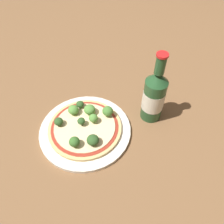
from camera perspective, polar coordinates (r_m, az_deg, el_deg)
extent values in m
plane|color=brown|center=(0.69, -7.30, -3.35)|extent=(3.00, 3.00, 0.00)
cylinder|color=silver|center=(0.67, -7.10, -4.76)|extent=(0.27, 0.27, 0.01)
cylinder|color=tan|center=(0.66, -7.17, -4.16)|extent=(0.22, 0.22, 0.01)
cylinder|color=maroon|center=(0.66, -7.22, -3.86)|extent=(0.20, 0.20, 0.00)
cylinder|color=beige|center=(0.65, -7.23, -3.79)|extent=(0.18, 0.18, 0.00)
cylinder|color=#6B8E51|center=(0.61, -4.95, -7.90)|extent=(0.01, 0.01, 0.01)
ellipsoid|color=#2D5123|center=(0.60, -5.03, -7.30)|extent=(0.03, 0.03, 0.03)
cylinder|color=#6B8E51|center=(0.62, -9.63, -8.31)|extent=(0.01, 0.01, 0.01)
ellipsoid|color=#386628|center=(0.60, -9.79, -7.68)|extent=(0.03, 0.03, 0.03)
cylinder|color=#6B8E51|center=(0.66, -4.81, -2.23)|extent=(0.01, 0.01, 0.01)
ellipsoid|color=#568E3D|center=(0.65, -4.88, -1.58)|extent=(0.03, 0.03, 0.03)
cylinder|color=#6B8E51|center=(0.68, -5.79, -0.02)|extent=(0.01, 0.01, 0.01)
ellipsoid|color=#568E3D|center=(0.67, -5.87, 0.66)|extent=(0.04, 0.04, 0.03)
cylinder|color=#6B8E51|center=(0.69, -9.93, -0.05)|extent=(0.01, 0.01, 0.01)
ellipsoid|color=#568E3D|center=(0.68, -10.05, 0.58)|extent=(0.03, 0.03, 0.03)
cylinder|color=#6B8E51|center=(0.65, -7.94, -2.96)|extent=(0.01, 0.01, 0.01)
ellipsoid|color=#2D5123|center=(0.64, -8.05, -2.36)|extent=(0.02, 0.02, 0.02)
cylinder|color=#6B8E51|center=(0.67, -1.12, -0.51)|extent=(0.01, 0.01, 0.01)
ellipsoid|color=#477A33|center=(0.66, -1.13, 0.21)|extent=(0.03, 0.03, 0.03)
cylinder|color=#6B8E51|center=(0.70, -8.15, 1.57)|extent=(0.01, 0.01, 0.01)
ellipsoid|color=#2D5123|center=(0.69, -8.23, 2.07)|extent=(0.02, 0.02, 0.02)
cylinder|color=#6B8E51|center=(0.67, -13.67, -2.64)|extent=(0.01, 0.01, 0.01)
ellipsoid|color=#2D5123|center=(0.66, -13.83, -2.11)|extent=(0.03, 0.03, 0.02)
cylinder|color=#234C28|center=(0.67, 10.70, 3.13)|extent=(0.07, 0.07, 0.14)
cylinder|color=beige|center=(0.66, 10.74, 3.30)|extent=(0.07, 0.07, 0.06)
cone|color=#234C28|center=(0.61, 11.89, 8.81)|extent=(0.07, 0.07, 0.03)
cylinder|color=#234C28|center=(0.58, 12.56, 11.94)|extent=(0.03, 0.03, 0.05)
cylinder|color=red|center=(0.56, 13.08, 14.32)|extent=(0.03, 0.03, 0.01)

